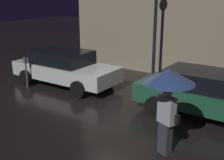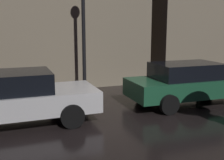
{
  "view_description": "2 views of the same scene",
  "coord_description": "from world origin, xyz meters",
  "px_view_note": "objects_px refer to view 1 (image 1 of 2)",
  "views": [
    {
      "loc": [
        4.56,
        -6.83,
        3.61
      ],
      "look_at": [
        -0.04,
        0.11,
        1.06
      ],
      "focal_mm": 45.0,
      "sensor_mm": 36.0,
      "label": 1
    },
    {
      "loc": [
        -3.26,
        -6.44,
        2.66
      ],
      "look_at": [
        -0.74,
        0.3,
        1.26
      ],
      "focal_mm": 45.0,
      "sensor_mm": 36.0,
      "label": 2
    }
  ],
  "objects_px": {
    "parking_meter": "(26,69)",
    "street_lamp_near": "(156,14)",
    "parked_car_green": "(206,93)",
    "pedestrian_with_umbrella": "(168,85)",
    "parked_car_white": "(65,67)"
  },
  "relations": [
    {
      "from": "street_lamp_near",
      "to": "parked_car_white",
      "type": "bearing_deg",
      "value": -135.92
    },
    {
      "from": "parked_car_white",
      "to": "parked_car_green",
      "type": "bearing_deg",
      "value": 0.39
    },
    {
      "from": "parked_car_white",
      "to": "street_lamp_near",
      "type": "bearing_deg",
      "value": 44.01
    },
    {
      "from": "parking_meter",
      "to": "street_lamp_near",
      "type": "height_order",
      "value": "street_lamp_near"
    },
    {
      "from": "pedestrian_with_umbrella",
      "to": "parking_meter",
      "type": "height_order",
      "value": "pedestrian_with_umbrella"
    },
    {
      "from": "parked_car_white",
      "to": "street_lamp_near",
      "type": "distance_m",
      "value": 4.33
    },
    {
      "from": "parked_car_white",
      "to": "street_lamp_near",
      "type": "xyz_separation_m",
      "value": [
        2.73,
        2.65,
        2.07
      ]
    },
    {
      "from": "parked_car_white",
      "to": "parking_meter",
      "type": "distance_m",
      "value": 1.53
    },
    {
      "from": "pedestrian_with_umbrella",
      "to": "parking_meter",
      "type": "bearing_deg",
      "value": 9.35
    },
    {
      "from": "street_lamp_near",
      "to": "parking_meter",
      "type": "bearing_deg",
      "value": -134.71
    },
    {
      "from": "parking_meter",
      "to": "street_lamp_near",
      "type": "relative_size",
      "value": 0.3
    },
    {
      "from": "parked_car_green",
      "to": "pedestrian_with_umbrella",
      "type": "distance_m",
      "value": 2.87
    },
    {
      "from": "pedestrian_with_umbrella",
      "to": "parked_car_white",
      "type": "bearing_deg",
      "value": -3.22
    },
    {
      "from": "street_lamp_near",
      "to": "pedestrian_with_umbrella",
      "type": "bearing_deg",
      "value": -61.85
    },
    {
      "from": "parking_meter",
      "to": "parked_car_green",
      "type": "bearing_deg",
      "value": 10.01
    }
  ]
}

